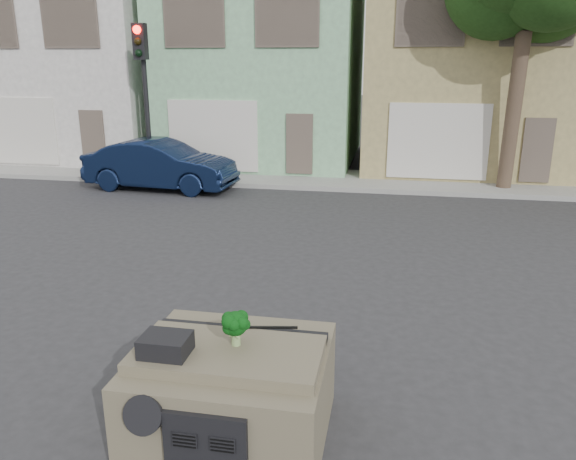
# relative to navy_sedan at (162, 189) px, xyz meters

# --- Properties ---
(ground_plane) EXTENTS (120.00, 120.00, 0.00)m
(ground_plane) POSITION_rel_navy_sedan_xyz_m (5.63, -8.38, 0.00)
(ground_plane) COLOR #303033
(ground_plane) RESTS_ON ground
(sidewalk) EXTENTS (40.00, 3.00, 0.15)m
(sidewalk) POSITION_rel_navy_sedan_xyz_m (5.63, 2.12, 0.07)
(sidewalk) COLOR gray
(sidewalk) RESTS_ON ground
(townhouse_white) EXTENTS (7.20, 8.20, 7.55)m
(townhouse_white) POSITION_rel_navy_sedan_xyz_m (-5.37, 6.12, 3.77)
(townhouse_white) COLOR silver
(townhouse_white) RESTS_ON ground
(townhouse_mint) EXTENTS (7.20, 8.20, 7.55)m
(townhouse_mint) POSITION_rel_navy_sedan_xyz_m (2.13, 6.12, 3.77)
(townhouse_mint) COLOR #85BE8E
(townhouse_mint) RESTS_ON ground
(townhouse_tan) EXTENTS (7.20, 8.20, 7.55)m
(townhouse_tan) POSITION_rel_navy_sedan_xyz_m (9.63, 6.12, 3.77)
(townhouse_tan) COLOR tan
(townhouse_tan) RESTS_ON ground
(navy_sedan) EXTENTS (4.84, 1.99, 1.56)m
(navy_sedan) POSITION_rel_navy_sedan_xyz_m (0.00, 0.00, 0.00)
(navy_sedan) COLOR #0E1A37
(navy_sedan) RESTS_ON ground
(traffic_signal) EXTENTS (0.40, 0.40, 5.10)m
(traffic_signal) POSITION_rel_navy_sedan_xyz_m (-0.87, 1.12, 2.55)
(traffic_signal) COLOR black
(traffic_signal) RESTS_ON ground
(tree_near) EXTENTS (4.40, 4.00, 8.50)m
(tree_near) POSITION_rel_navy_sedan_xyz_m (10.63, 1.42, 4.25)
(tree_near) COLOR #1C3D13
(tree_near) RESTS_ON ground
(car_dashboard) EXTENTS (2.00, 1.80, 1.12)m
(car_dashboard) POSITION_rel_navy_sedan_xyz_m (5.63, -11.38, 0.56)
(car_dashboard) COLOR #665E48
(car_dashboard) RESTS_ON ground
(instrument_hump) EXTENTS (0.48, 0.38, 0.20)m
(instrument_hump) POSITION_rel_navy_sedan_xyz_m (5.05, -11.73, 1.22)
(instrument_hump) COLOR black
(instrument_hump) RESTS_ON car_dashboard
(wiper_arm) EXTENTS (0.69, 0.15, 0.02)m
(wiper_arm) POSITION_rel_navy_sedan_xyz_m (5.91, -11.00, 1.13)
(wiper_arm) COLOR black
(wiper_arm) RESTS_ON car_dashboard
(broccoli) EXTENTS (0.33, 0.33, 0.38)m
(broccoli) POSITION_rel_navy_sedan_xyz_m (5.69, -11.42, 1.31)
(broccoli) COLOR #07330B
(broccoli) RESTS_ON car_dashboard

